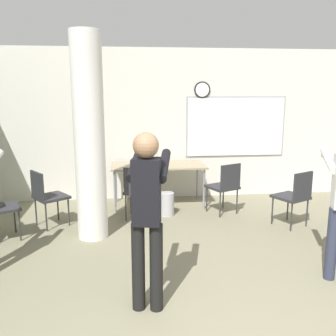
{
  "coord_description": "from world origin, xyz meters",
  "views": [
    {
      "loc": [
        -0.7,
        -2.0,
        2.03
      ],
      "look_at": [
        -0.17,
        2.75,
        1.04
      ],
      "focal_mm": 40.0,
      "sensor_mm": 36.0,
      "label": 1
    }
  ],
  "objects_px": {
    "bottle_on_table": "(156,159)",
    "chair_near_pillar": "(47,194)",
    "folding_table": "(158,167)",
    "chair_table_left": "(138,188)",
    "chair_table_right": "(225,184)",
    "person_playing_front": "(147,208)",
    "chair_mid_room": "(295,194)"
  },
  "relations": [
    {
      "from": "person_playing_front",
      "to": "bottle_on_table",
      "type": "bearing_deg",
      "value": 84.08
    },
    {
      "from": "chair_table_right",
      "to": "folding_table",
      "type": "bearing_deg",
      "value": 150.67
    },
    {
      "from": "bottle_on_table",
      "to": "chair_mid_room",
      "type": "relative_size",
      "value": 0.32
    },
    {
      "from": "chair_table_right",
      "to": "chair_table_left",
      "type": "bearing_deg",
      "value": -175.86
    },
    {
      "from": "chair_near_pillar",
      "to": "chair_table_left",
      "type": "bearing_deg",
      "value": 7.62
    },
    {
      "from": "folding_table",
      "to": "person_playing_front",
      "type": "distance_m",
      "value": 3.26
    },
    {
      "from": "chair_mid_room",
      "to": "chair_table_right",
      "type": "distance_m",
      "value": 1.13
    },
    {
      "from": "bottle_on_table",
      "to": "chair_near_pillar",
      "type": "height_order",
      "value": "bottle_on_table"
    },
    {
      "from": "folding_table",
      "to": "chair_table_right",
      "type": "height_order",
      "value": "chair_table_right"
    },
    {
      "from": "folding_table",
      "to": "chair_table_right",
      "type": "distance_m",
      "value": 1.23
    },
    {
      "from": "bottle_on_table",
      "to": "chair_near_pillar",
      "type": "distance_m",
      "value": 1.96
    },
    {
      "from": "chair_table_left",
      "to": "person_playing_front",
      "type": "relative_size",
      "value": 0.52
    },
    {
      "from": "bottle_on_table",
      "to": "chair_table_right",
      "type": "bearing_deg",
      "value": -28.24
    },
    {
      "from": "bottle_on_table",
      "to": "chair_table_right",
      "type": "distance_m",
      "value": 1.3
    },
    {
      "from": "folding_table",
      "to": "bottle_on_table",
      "type": "distance_m",
      "value": 0.16
    },
    {
      "from": "chair_near_pillar",
      "to": "person_playing_front",
      "type": "relative_size",
      "value": 0.52
    },
    {
      "from": "folding_table",
      "to": "chair_table_right",
      "type": "xyz_separation_m",
      "value": [
        1.06,
        -0.6,
        -0.19
      ]
    },
    {
      "from": "chair_near_pillar",
      "to": "folding_table",
      "type": "bearing_deg",
      "value": 26.63
    },
    {
      "from": "folding_table",
      "to": "chair_table_left",
      "type": "xyz_separation_m",
      "value": [
        -0.38,
        -0.7,
        -0.19
      ]
    },
    {
      "from": "chair_table_left",
      "to": "chair_mid_room",
      "type": "xyz_separation_m",
      "value": [
        2.33,
        -0.6,
        0.0
      ]
    },
    {
      "from": "chair_mid_room",
      "to": "person_playing_front",
      "type": "relative_size",
      "value": 0.52
    },
    {
      "from": "folding_table",
      "to": "person_playing_front",
      "type": "bearing_deg",
      "value": -96.62
    },
    {
      "from": "chair_table_right",
      "to": "person_playing_front",
      "type": "height_order",
      "value": "person_playing_front"
    },
    {
      "from": "bottle_on_table",
      "to": "chair_table_left",
      "type": "bearing_deg",
      "value": -116.25
    },
    {
      "from": "chair_table_left",
      "to": "bottle_on_table",
      "type": "bearing_deg",
      "value": 63.75
    },
    {
      "from": "bottle_on_table",
      "to": "chair_mid_room",
      "type": "bearing_deg",
      "value": -33.16
    },
    {
      "from": "chair_near_pillar",
      "to": "chair_mid_room",
      "type": "xyz_separation_m",
      "value": [
        3.71,
        -0.42,
        0.0
      ]
    },
    {
      "from": "chair_near_pillar",
      "to": "bottle_on_table",
      "type": "bearing_deg",
      "value": 27.05
    },
    {
      "from": "chair_table_left",
      "to": "chair_table_right",
      "type": "distance_m",
      "value": 1.45
    },
    {
      "from": "folding_table",
      "to": "chair_table_left",
      "type": "bearing_deg",
      "value": -118.72
    },
    {
      "from": "chair_mid_room",
      "to": "person_playing_front",
      "type": "bearing_deg",
      "value": -140.28
    },
    {
      "from": "folding_table",
      "to": "chair_near_pillar",
      "type": "bearing_deg",
      "value": -153.37
    }
  ]
}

